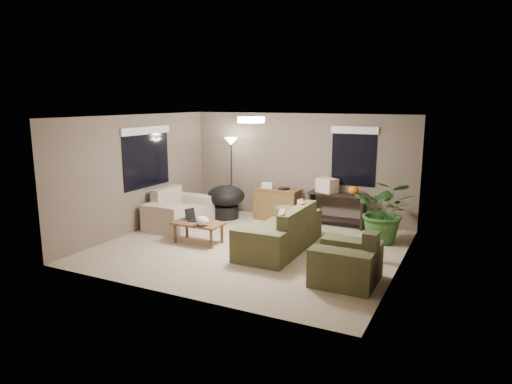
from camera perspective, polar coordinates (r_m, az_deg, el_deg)
The scene contains 20 objects.
room_shell at distance 8.61m, azimuth -0.59°, elevation 1.07°, with size 5.50×5.50×5.50m.
main_sofa at distance 8.70m, azimuth 3.23°, elevation -5.31°, with size 0.95×2.20×0.85m.
throw_pillows at distance 8.52m, azimuth 4.84°, elevation -3.22°, with size 0.39×1.40×0.47m.
loveseat at distance 10.46m, azimuth -9.72°, elevation -2.57°, with size 0.90×1.60×0.85m.
armchair at distance 7.31m, azimuth 11.33°, elevation -8.79°, with size 0.95×1.00×0.85m.
coffee_table at distance 9.13m, azimuth -7.22°, elevation -4.18°, with size 1.00×0.55×0.42m.
laptop at distance 9.26m, azimuth -7.77°, elevation -3.17°, with size 0.42×0.31×0.24m.
plastic_bag at distance 8.86m, azimuth -6.70°, elevation -3.61°, with size 0.26×0.24×0.18m, color white.
desk at distance 10.84m, azimuth 2.63°, elevation -1.49°, with size 1.10×0.50×0.75m.
desk_papers at distance 10.81m, azimuth 1.87°, elevation 0.77°, with size 0.71×0.30×0.12m.
console_table at distance 10.43m, azimuth 10.11°, elevation -1.84°, with size 1.30×0.40×0.75m.
pumpkin at distance 10.26m, azimuth 12.07°, elevation 0.20°, with size 0.24×0.24×0.19m, color orange.
cardboard_box at distance 10.40m, azimuth 8.88°, elevation 0.82°, with size 0.42×0.32×0.32m, color beige.
papasan_chair at distance 10.95m, azimuth -3.79°, elevation -0.91°, with size 1.06×1.06×0.80m.
floor_lamp at distance 11.11m, azimuth -3.12°, elevation 5.20°, with size 0.32×0.32×1.91m.
ceiling_fixture at distance 8.48m, azimuth -0.61°, elevation 9.01°, with size 0.50×0.50×0.10m, color white.
houseplant at distance 9.42m, azimuth 15.79°, elevation -3.13°, with size 1.16×1.28×1.00m, color #2D5923.
cat_scratching_post at distance 8.33m, azimuth 14.07°, elevation -6.99°, with size 0.32×0.32×0.50m.
window_left at distance 10.29m, azimuth -13.55°, elevation 5.45°, with size 0.05×1.56×1.33m.
window_back at distance 10.39m, azimuth 12.15°, elevation 5.58°, with size 1.06×0.05×1.33m.
Camera 1 is at (3.84, -7.55, 2.79)m, focal length 32.00 mm.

